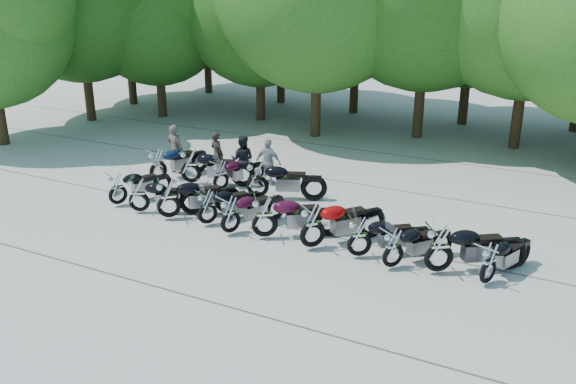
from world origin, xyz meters
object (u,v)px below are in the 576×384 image
at_px(rider_3, 217,154).
at_px(motorcycle_3, 207,206).
at_px(motorcycle_9, 440,247).
at_px(motorcycle_1, 139,194).
at_px(motorcycle_6, 313,224).
at_px(motorcycle_7, 360,236).
at_px(motorcycle_2, 168,197).
at_px(motorcycle_10, 489,262).
at_px(rider_2, 269,162).
at_px(motorcycle_11, 158,164).
at_px(motorcycle_12, 191,165).
at_px(motorcycle_0, 117,188).
at_px(motorcycle_4, 230,213).
at_px(motorcycle_5, 265,215).
at_px(rider_0, 175,149).
at_px(rider_1, 243,159).
at_px(motorcycle_13, 221,174).
at_px(motorcycle_14, 257,178).
at_px(motorcycle_8, 393,247).

bearing_deg(rider_3, motorcycle_3, 137.29).
bearing_deg(rider_3, motorcycle_9, 174.28).
xyz_separation_m(motorcycle_1, motorcycle_6, (5.76, 0.07, 0.09)).
relative_size(motorcycle_6, motorcycle_7, 1.14).
bearing_deg(motorcycle_9, motorcycle_2, 56.70).
xyz_separation_m(motorcycle_10, rider_2, (-7.99, 3.91, 0.22)).
relative_size(motorcycle_11, motorcycle_12, 0.94).
height_order(motorcycle_0, motorcycle_4, motorcycle_4).
relative_size(motorcycle_2, motorcycle_6, 0.97).
height_order(motorcycle_4, rider_3, rider_3).
distance_m(motorcycle_3, motorcycle_5, 1.94).
xyz_separation_m(motorcycle_12, rider_3, (0.32, 1.17, 0.11)).
relative_size(motorcycle_0, motorcycle_10, 1.02).
bearing_deg(motorcycle_6, motorcycle_5, 37.82).
bearing_deg(motorcycle_9, motorcycle_3, 55.73).
distance_m(rider_0, rider_2, 3.66).
bearing_deg(rider_1, motorcycle_4, 99.86).
distance_m(motorcycle_6, rider_1, 5.81).
height_order(motorcycle_0, motorcycle_6, motorcycle_6).
bearing_deg(motorcycle_4, motorcycle_2, 19.79).
bearing_deg(motorcycle_11, motorcycle_7, -175.18).
relative_size(motorcycle_10, rider_3, 1.29).
height_order(motorcycle_3, motorcycle_11, motorcycle_11).
bearing_deg(motorcycle_3, motorcycle_4, -165.78).
height_order(motorcycle_1, motorcycle_7, motorcycle_7).
xyz_separation_m(motorcycle_5, rider_1, (-2.96, 3.77, 0.15)).
bearing_deg(motorcycle_13, motorcycle_1, 91.07).
height_order(motorcycle_1, motorcycle_10, motorcycle_1).
height_order(motorcycle_5, motorcycle_13, motorcycle_5).
bearing_deg(motorcycle_13, motorcycle_9, -174.85).
xyz_separation_m(motorcycle_5, motorcycle_14, (-1.72, 2.64, 0.01)).
xyz_separation_m(motorcycle_0, motorcycle_6, (6.77, -0.12, 0.12)).
bearing_deg(motorcycle_5, motorcycle_7, -123.02).
bearing_deg(motorcycle_5, motorcycle_9, -122.95).
bearing_deg(rider_1, motorcycle_8, 132.96).
distance_m(motorcycle_4, motorcycle_9, 5.77).
height_order(motorcycle_0, motorcycle_13, motorcycle_0).
relative_size(motorcycle_3, rider_0, 1.19).
bearing_deg(motorcycle_10, motorcycle_8, 27.88).
relative_size(motorcycle_12, motorcycle_13, 1.20).
bearing_deg(motorcycle_3, motorcycle_7, -151.30).
xyz_separation_m(motorcycle_5, rider_3, (-4.14, 3.99, 0.12)).
distance_m(motorcycle_8, motorcycle_14, 6.08).
relative_size(motorcycle_3, rider_1, 1.26).
relative_size(motorcycle_6, motorcycle_8, 1.20).
bearing_deg(motorcycle_3, motorcycle_11, -4.38).
height_order(motorcycle_3, motorcycle_4, motorcycle_4).
bearing_deg(motorcycle_5, motorcycle_8, -126.38).
relative_size(motorcycle_8, rider_0, 1.18).
xyz_separation_m(motorcycle_9, rider_0, (-10.46, 3.51, 0.18)).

